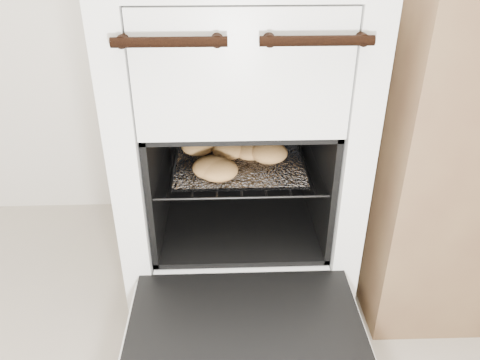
# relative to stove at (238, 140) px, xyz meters

# --- Properties ---
(stove) EXTENTS (0.65, 0.73, 1.00)m
(stove) POSITION_rel_stove_xyz_m (0.00, 0.00, 0.00)
(stove) COLOR white
(stove) RESTS_ON ground
(oven_door) EXTENTS (0.59, 0.46, 0.04)m
(oven_door) POSITION_rel_stove_xyz_m (0.00, -0.55, -0.27)
(oven_door) COLOR black
(oven_door) RESTS_ON stove
(oven_rack) EXTENTS (0.48, 0.46, 0.01)m
(oven_rack) POSITION_rel_stove_xyz_m (-0.00, -0.07, -0.03)
(oven_rack) COLOR black
(oven_rack) RESTS_ON stove
(foil_sheet) EXTENTS (0.37, 0.33, 0.01)m
(foil_sheet) POSITION_rel_stove_xyz_m (0.00, -0.09, -0.03)
(foil_sheet) COLOR silver
(foil_sheet) RESTS_ON oven_rack
(baked_rolls) EXTENTS (0.33, 0.33, 0.05)m
(baked_rolls) POSITION_rel_stove_xyz_m (-0.03, -0.10, 0.00)
(baked_rolls) COLOR tan
(baked_rolls) RESTS_ON foil_sheet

